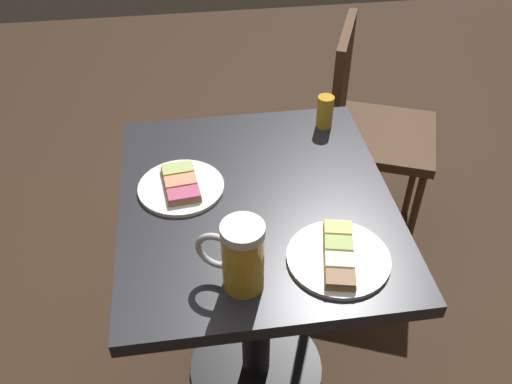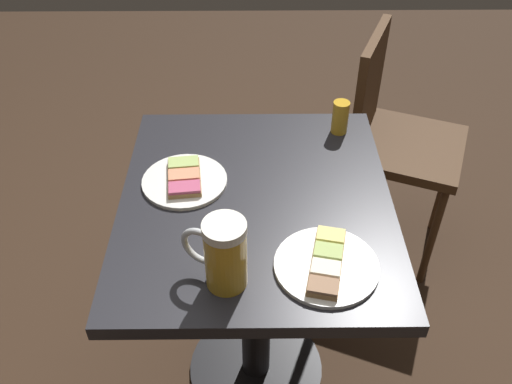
# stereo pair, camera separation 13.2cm
# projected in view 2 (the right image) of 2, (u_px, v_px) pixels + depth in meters

# --- Properties ---
(ground_plane) EXTENTS (6.00, 6.00, 0.00)m
(ground_plane) POSITION_uv_depth(u_px,v_px,m) (256.00, 368.00, 1.84)
(ground_plane) COLOR #382619
(cafe_table) EXTENTS (0.67, 0.76, 0.76)m
(cafe_table) POSITION_uv_depth(u_px,v_px,m) (256.00, 248.00, 1.46)
(cafe_table) COLOR black
(cafe_table) RESTS_ON ground_plane
(plate_near) EXTENTS (0.22, 0.22, 0.03)m
(plate_near) POSITION_uv_depth(u_px,v_px,m) (184.00, 180.00, 1.38)
(plate_near) COLOR white
(plate_near) RESTS_ON cafe_table
(plate_far) EXTENTS (0.23, 0.23, 0.03)m
(plate_far) POSITION_uv_depth(u_px,v_px,m) (326.00, 264.00, 1.16)
(plate_far) COLOR white
(plate_far) RESTS_ON cafe_table
(beer_mug) EXTENTS (0.14, 0.10, 0.17)m
(beer_mug) POSITION_uv_depth(u_px,v_px,m) (223.00, 254.00, 1.09)
(beer_mug) COLOR gold
(beer_mug) RESTS_ON cafe_table
(beer_glass_small) EXTENTS (0.05, 0.05, 0.10)m
(beer_glass_small) POSITION_uv_depth(u_px,v_px,m) (340.00, 117.00, 1.53)
(beer_glass_small) COLOR gold
(beer_glass_small) RESTS_ON cafe_table
(cafe_chair) EXTENTS (0.50, 0.50, 0.89)m
(cafe_chair) POSITION_uv_depth(u_px,v_px,m) (392.00, 134.00, 1.96)
(cafe_chair) COLOR #472D19
(cafe_chair) RESTS_ON ground_plane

